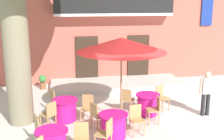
# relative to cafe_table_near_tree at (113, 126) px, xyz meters

# --- Properties ---
(ground_plane) EXTENTS (120.00, 120.00, 0.00)m
(ground_plane) POSITION_rel_cafe_table_near_tree_xyz_m (0.81, 1.15, -0.39)
(ground_plane) COLOR silver
(building_facade) EXTENTS (13.00, 5.09, 7.50)m
(building_facade) POSITION_rel_cafe_table_near_tree_xyz_m (1.15, 8.14, 3.36)
(building_facade) COLOR #BC5B4C
(building_facade) RESTS_ON ground
(entrance_step_platform) EXTENTS (6.17, 2.14, 0.25)m
(entrance_step_platform) POSITION_rel_cafe_table_near_tree_xyz_m (1.15, 5.08, -0.27)
(entrance_step_platform) COLOR silver
(entrance_step_platform) RESTS_ON ground
(cafe_table_near_tree) EXTENTS (0.86, 0.86, 0.76)m
(cafe_table_near_tree) POSITION_rel_cafe_table_near_tree_xyz_m (0.00, 0.00, 0.00)
(cafe_table_near_tree) COLOR #DB1984
(cafe_table_near_tree) RESTS_ON ground
(cafe_chair_near_tree_0) EXTENTS (0.55, 0.55, 0.91)m
(cafe_chair_near_tree_0) POSITION_rel_cafe_table_near_tree_xyz_m (-0.34, -0.67, 0.14)
(cafe_chair_near_tree_0) COLOR tan
(cafe_chair_near_tree_0) RESTS_ON ground
(cafe_chair_near_tree_1) EXTENTS (0.44, 0.44, 0.91)m
(cafe_chair_near_tree_1) POSITION_rel_cafe_table_near_tree_xyz_m (0.74, 0.15, 0.14)
(cafe_chair_near_tree_1) COLOR tan
(cafe_chair_near_tree_1) RESTS_ON ground
(cafe_chair_near_tree_2) EXTENTS (0.54, 0.54, 0.91)m
(cafe_chair_near_tree_2) POSITION_rel_cafe_table_near_tree_xyz_m (-0.41, 0.63, 0.14)
(cafe_chair_near_tree_2) COLOR tan
(cafe_chair_near_tree_2) RESTS_ON ground
(cafe_table_middle) EXTENTS (0.86, 0.86, 0.76)m
(cafe_table_middle) POSITION_rel_cafe_table_near_tree_xyz_m (1.55, 1.55, 0.00)
(cafe_table_middle) COLOR #DB1984
(cafe_table_middle) RESTS_ON ground
(cafe_chair_middle_0) EXTENTS (0.43, 0.43, 0.91)m
(cafe_chair_middle_0) POSITION_rel_cafe_table_near_tree_xyz_m (1.56, 0.80, 0.14)
(cafe_chair_middle_0) COLOR tan
(cafe_chair_middle_0) RESTS_ON ground
(cafe_chair_middle_1) EXTENTS (0.53, 0.53, 0.91)m
(cafe_chair_middle_1) POSITION_rel_cafe_table_near_tree_xyz_m (2.19, 1.94, 0.14)
(cafe_chair_middle_1) COLOR tan
(cafe_chair_middle_1) RESTS_ON ground
(cafe_chair_middle_2) EXTENTS (0.55, 0.55, 0.91)m
(cafe_chair_middle_2) POSITION_rel_cafe_table_near_tree_xyz_m (0.88, 1.89, 0.14)
(cafe_chair_middle_2) COLOR tan
(cafe_chair_middle_2) RESTS_ON ground
(cafe_chair_front_0) EXTENTS (0.50, 0.50, 0.91)m
(cafe_chair_front_0) POSITION_rel_cafe_table_near_tree_xyz_m (-2.07, -0.08, 0.14)
(cafe_chair_front_0) COLOR tan
(cafe_chair_front_0) RESTS_ON ground
(cafe_chair_front_2) EXTENTS (0.47, 0.47, 0.91)m
(cafe_chair_front_2) POSITION_rel_cafe_table_near_tree_xyz_m (-1.01, -0.83, 0.14)
(cafe_chair_front_2) COLOR tan
(cafe_chair_front_2) RESTS_ON ground
(cafe_table_far_side) EXTENTS (0.86, 0.86, 0.76)m
(cafe_table_far_side) POSITION_rel_cafe_table_near_tree_xyz_m (-1.36, 1.55, 0.00)
(cafe_table_far_side) COLOR #DB1984
(cafe_table_far_side) RESTS_ON ground
(cafe_chair_far_side_0) EXTENTS (0.51, 0.51, 0.91)m
(cafe_chair_far_side_0) POSITION_rel_cafe_table_near_tree_xyz_m (-1.68, 2.23, 0.14)
(cafe_chair_far_side_0) COLOR tan
(cafe_chair_far_side_0) RESTS_ON ground
(cafe_chair_far_side_1) EXTENTS (0.56, 0.56, 0.91)m
(cafe_chair_far_side_1) POSITION_rel_cafe_table_near_tree_xyz_m (-1.87, 0.99, 0.14)
(cafe_chair_far_side_1) COLOR tan
(cafe_chair_far_side_1) RESTS_ON ground
(cafe_chair_far_side_2) EXTENTS (0.51, 0.51, 0.91)m
(cafe_chair_far_side_2) POSITION_rel_cafe_table_near_tree_xyz_m (-0.63, 1.37, 0.14)
(cafe_chair_far_side_2) COLOR tan
(cafe_chair_far_side_2) RESTS_ON ground
(cafe_umbrella) EXTENTS (2.90, 2.90, 2.85)m
(cafe_umbrella) POSITION_rel_cafe_table_near_tree_xyz_m (0.48, 1.13, 2.22)
(cafe_umbrella) COLOR #997A56
(cafe_umbrella) RESTS_ON ground
(ground_planter_left) EXTENTS (0.32, 0.32, 0.67)m
(ground_planter_left) POSITION_rel_cafe_table_near_tree_xyz_m (-2.28, 5.38, -0.01)
(ground_planter_left) COLOR #995638
(ground_planter_left) RESTS_ON ground
(pedestrian_near_entrance) EXTENTS (0.53, 0.23, 1.61)m
(pedestrian_near_entrance) POSITION_rel_cafe_table_near_tree_xyz_m (3.54, 1.13, 0.51)
(pedestrian_near_entrance) COLOR #232328
(pedestrian_near_entrance) RESTS_ON ground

